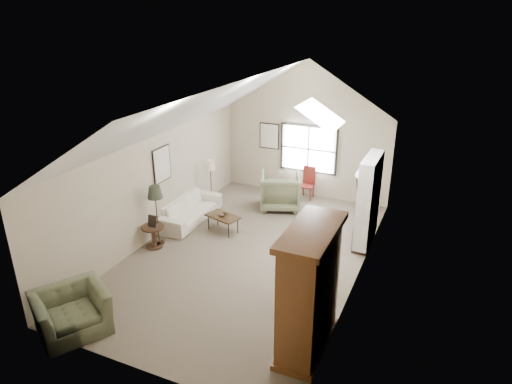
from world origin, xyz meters
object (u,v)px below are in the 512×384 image
at_px(armchair_far, 280,191).
at_px(side_chair, 307,183).
at_px(side_table, 154,237).
at_px(coffee_table, 223,223).
at_px(armoire, 309,291).
at_px(armchair_near, 71,312).
at_px(sofa, 189,209).

bearing_deg(armchair_far, side_chair, -139.20).
relative_size(armchair_far, side_table, 2.05).
relative_size(armchair_far, coffee_table, 1.31).
distance_m(armoire, side_chair, 6.45).
relative_size(armchair_far, side_chair, 1.17).
bearing_deg(armchair_far, armchair_near, 55.90).
height_order(side_table, side_chair, side_chair).
relative_size(armchair_near, side_table, 2.20).
xyz_separation_m(sofa, side_chair, (2.39, 2.72, 0.16)).
height_order(armoire, side_table, armoire).
xyz_separation_m(sofa, armchair_far, (1.89, 1.77, 0.19)).
height_order(armoire, side_chair, armoire).
bearing_deg(armoire, side_table, 157.89).
distance_m(sofa, armchair_far, 2.60).
height_order(sofa, armchair_near, armchair_near).
height_order(armchair_near, coffee_table, armchair_near).
height_order(armoire, armchair_near, armoire).
bearing_deg(side_table, armchair_near, -80.76).
xyz_separation_m(armoire, armchair_near, (-3.88, -1.30, -0.71)).
bearing_deg(armoire, sofa, 142.35).
distance_m(armchair_far, side_chair, 1.07).
distance_m(armoire, sofa, 5.59).
bearing_deg(sofa, side_chair, -42.10).
height_order(coffee_table, side_table, side_table).
bearing_deg(coffee_table, side_chair, 66.55).
height_order(armchair_far, side_chair, armchair_far).
height_order(armchair_near, armchair_far, armchair_far).
height_order(armoire, coffee_table, armoire).
distance_m(armchair_near, side_chair, 7.64).
bearing_deg(coffee_table, armchair_far, 68.49).
bearing_deg(armchair_far, coffee_table, 46.59).
relative_size(sofa, side_table, 3.99).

